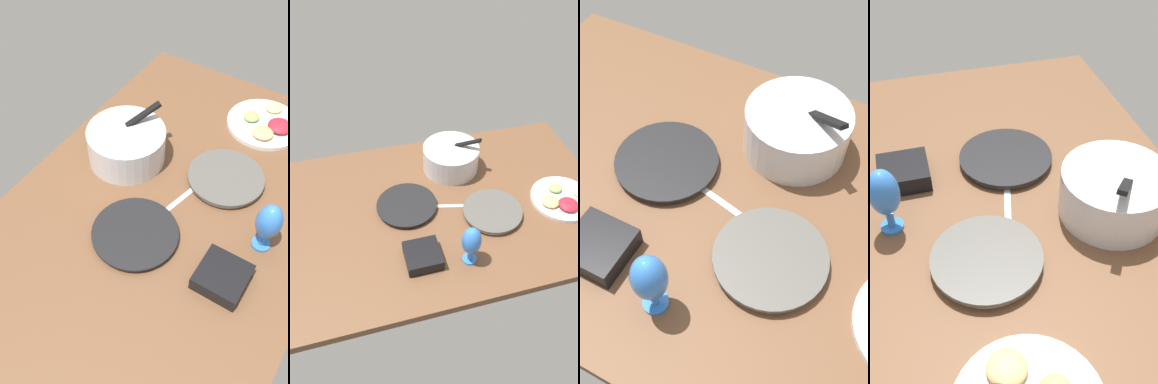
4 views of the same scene
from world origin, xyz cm
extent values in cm
cube|color=brown|center=(0.00, 0.00, -2.00)|extent=(160.00, 104.00, 4.00)
cylinder|color=#4C4C51|center=(-18.00, 3.15, 0.77)|extent=(26.28, 26.28, 1.55)
cylinder|color=black|center=(-18.00, 3.15, 2.01)|extent=(28.57, 28.57, 0.93)
cylinder|color=silver|center=(19.68, -11.29, 0.94)|extent=(25.45, 25.45, 1.89)
cylinder|color=#4E4C47|center=(19.68, -11.29, 2.45)|extent=(27.66, 27.66, 1.13)
cylinder|color=silver|center=(10.47, 25.64, 6.73)|extent=(28.96, 28.96, 13.46)
cylinder|color=white|center=(10.47, 25.64, 10.77)|extent=(26.07, 26.07, 2.42)
cube|color=black|center=(15.54, 25.64, 14.44)|extent=(18.20, 14.61, 11.94)
cylinder|color=silver|center=(55.97, -11.43, 0.90)|extent=(30.21, 30.21, 1.80)
ellipsoid|color=#F9E072|center=(65.27, -11.44, 2.92)|extent=(6.82, 6.82, 2.24)
ellipsoid|color=#8CC659|center=(54.77, -5.92, 3.25)|extent=(6.44, 6.44, 2.90)
ellipsoid|color=#F2A566|center=(48.05, -13.62, 3.13)|extent=(8.39, 8.39, 2.66)
ellipsoid|color=red|center=(55.17, -17.83, 3.45)|extent=(9.53, 9.53, 3.29)
cylinder|color=blue|center=(1.13, -32.83, 0.50)|extent=(6.04, 6.04, 1.00)
cylinder|color=blue|center=(1.13, -32.83, 3.37)|extent=(2.00, 2.00, 4.74)
ellipsoid|color=blue|center=(1.13, -32.83, 12.63)|extent=(8.01, 8.01, 13.77)
cube|color=black|center=(-17.68, -27.83, 2.73)|extent=(14.66, 14.66, 5.47)
cube|color=tan|center=(-17.68, -27.83, 4.49)|extent=(12.02, 12.02, 1.75)
cube|color=silver|center=(3.17, -1.71, 0.30)|extent=(17.93, 5.90, 0.60)
camera|label=1|loc=(-82.21, -41.37, 116.62)|focal=39.73mm
camera|label=2|loc=(-35.63, -112.99, 125.71)|focal=33.57mm
camera|label=3|loc=(35.49, -65.23, 102.81)|focal=45.08mm
camera|label=4|loc=(88.43, -23.23, 88.41)|focal=42.23mm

